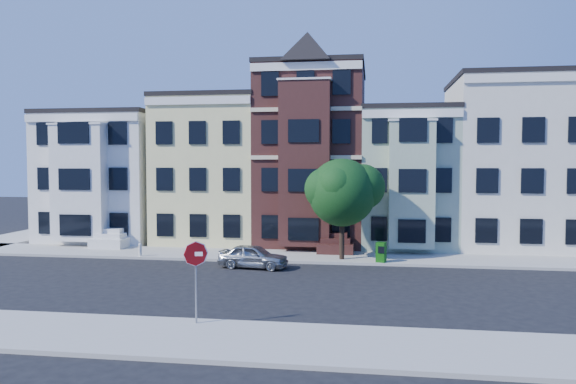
% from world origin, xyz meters
% --- Properties ---
extents(ground, '(120.00, 120.00, 0.00)m').
position_xyz_m(ground, '(0.00, 0.00, 0.00)').
color(ground, black).
extents(far_sidewalk, '(60.00, 4.00, 0.15)m').
position_xyz_m(far_sidewalk, '(0.00, 8.00, 0.07)').
color(far_sidewalk, '#9E9B93').
rests_on(far_sidewalk, ground).
extents(near_sidewalk, '(60.00, 4.00, 0.15)m').
position_xyz_m(near_sidewalk, '(0.00, -8.00, 0.07)').
color(near_sidewalk, '#9E9B93').
rests_on(near_sidewalk, ground).
extents(house_white, '(8.00, 9.00, 9.00)m').
position_xyz_m(house_white, '(-15.00, 14.50, 4.50)').
color(house_white, silver).
rests_on(house_white, ground).
extents(house_yellow, '(7.00, 9.00, 10.00)m').
position_xyz_m(house_yellow, '(-7.00, 14.50, 5.00)').
color(house_yellow, '#EDE398').
rests_on(house_yellow, ground).
extents(house_brown, '(7.00, 9.00, 12.00)m').
position_xyz_m(house_brown, '(0.00, 14.50, 6.00)').
color(house_brown, '#391A17').
rests_on(house_brown, ground).
extents(house_green, '(6.00, 9.00, 9.00)m').
position_xyz_m(house_green, '(6.50, 14.50, 4.50)').
color(house_green, '#9DB094').
rests_on(house_green, ground).
extents(house_cream, '(8.00, 9.00, 11.00)m').
position_xyz_m(house_cream, '(13.50, 14.50, 5.50)').
color(house_cream, silver).
rests_on(house_cream, ground).
extents(street_tree, '(7.35, 7.35, 7.12)m').
position_xyz_m(street_tree, '(2.46, 7.05, 3.71)').
color(street_tree, '#19491A').
rests_on(street_tree, far_sidewalk).
extents(parked_car, '(3.94, 2.03, 1.28)m').
position_xyz_m(parked_car, '(-2.14, 4.38, 0.64)').
color(parked_car, '#9FA2A6').
rests_on(parked_car, ground).
extents(newspaper_box, '(0.61, 0.58, 1.11)m').
position_xyz_m(newspaper_box, '(4.67, 6.38, 0.70)').
color(newspaper_box, '#11550F').
rests_on(newspaper_box, far_sidewalk).
extents(fire_hydrant, '(0.27, 0.27, 0.61)m').
position_xyz_m(fire_hydrant, '(-9.39, 6.30, 0.46)').
color(fire_hydrant, beige).
rests_on(fire_hydrant, far_sidewalk).
extents(stop_sign, '(0.89, 0.29, 3.20)m').
position_xyz_m(stop_sign, '(-1.79, -6.57, 1.75)').
color(stop_sign, red).
rests_on(stop_sign, near_sidewalk).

